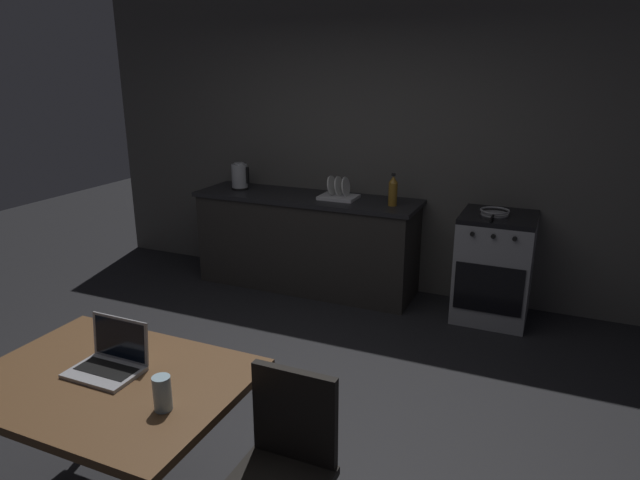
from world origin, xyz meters
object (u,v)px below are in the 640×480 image
Objects in this scene: frying_pan at (495,212)px; drinking_glass at (162,393)px; bottle at (393,191)px; laptop at (110,361)px; electric_kettle at (240,177)px; stove_oven at (494,267)px; chair at (284,463)px; dining_table at (110,392)px; dish_rack at (339,194)px.

drinking_glass is (-0.91, -3.10, -0.11)m from frying_pan.
bottle is 3.09m from drinking_glass.
electric_kettle reaches higher than laptop.
stove_oven is 3.45× the size of electric_kettle.
bottle is at bearing -176.97° from stove_oven.
chair is 6.08× the size of drinking_glass.
frying_pan is at bearing 72.81° from laptop.
laptop is at bearing 168.83° from chair.
electric_kettle is at bearing 178.19° from bottle.
chair is at bearing 4.19° from dining_table.
chair is 3.15m from dish_rack.
laptop is 1.21× the size of electric_kettle.
bottle is at bearing -5.39° from dish_rack.
stove_oven reaches higher than chair.
electric_kettle is 0.78× the size of dish_rack.
drinking_glass is (-0.94, -3.13, 0.37)m from stove_oven.
laptop reaches higher than drinking_glass.
dining_table is 3.04m from bottle.
dining_table is 3.80× the size of laptop.
dining_table is 8.21× the size of drinking_glass.
drinking_glass is at bearing -106.29° from frying_pan.
dish_rack reaches higher than laptop.
electric_kettle is at bearing 112.42° from chair.
bottle is 0.69× the size of frying_pan.
dish_rack is (-1.43, 0.00, 0.51)m from stove_oven.
laptop is 0.94× the size of dish_rack.
chair is at bearing -72.22° from dish_rack.
dining_table is 0.42m from drinking_glass.
stove_oven is 3.29m from drinking_glass.
electric_kettle is (-2.01, 2.97, 0.52)m from chair.
dish_rack is (-0.07, 2.98, 0.16)m from laptop.
stove_oven is 2.86× the size of laptop.
laptop is (-1.36, -2.98, 0.34)m from stove_oven.
frying_pan reaches higher than drinking_glass.
electric_kettle reaches higher than drinking_glass.
dining_table is at bearing -88.05° from dish_rack.
laptop is (-0.04, 0.06, 0.12)m from dining_table.
chair is 0.58m from drinking_glass.
laptop reaches higher than dining_table.
drinking_glass is (-0.47, -0.16, 0.30)m from chair.
drinking_glass is (-0.04, -3.08, -0.22)m from bottle.
electric_kettle is at bearing 116.23° from drinking_glass.
stove_oven is 3.29m from laptop.
frying_pan is (-0.04, -0.03, 0.48)m from stove_oven.
stove_oven is 1.02× the size of chair.
chair is 2.19× the size of frying_pan.
electric_kettle is at bearing 179.94° from stove_oven.
chair is at bearing -55.98° from electric_kettle.
chair is 3.17× the size of bottle.
stove_oven reaches higher than drinking_glass.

